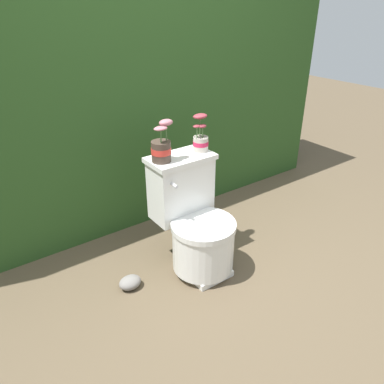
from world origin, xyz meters
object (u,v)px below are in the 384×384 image
potted_plant_midleft (201,138)px  potted_plant_left (161,148)px  toilet (194,222)px  garden_stone (130,282)px

potted_plant_midleft → potted_plant_left: bearing=-179.1°
toilet → potted_plant_midleft: size_ratio=3.11×
toilet → potted_plant_midleft: bearing=43.7°
potted_plant_left → potted_plant_midleft: potted_plant_left is taller
toilet → garden_stone: size_ratio=5.19×
potted_plant_left → garden_stone: 0.83m
toilet → potted_plant_midleft: 0.53m
potted_plant_left → potted_plant_midleft: bearing=0.9°
potted_plant_midleft → garden_stone: 0.98m
potted_plant_left → garden_stone: size_ratio=1.78×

